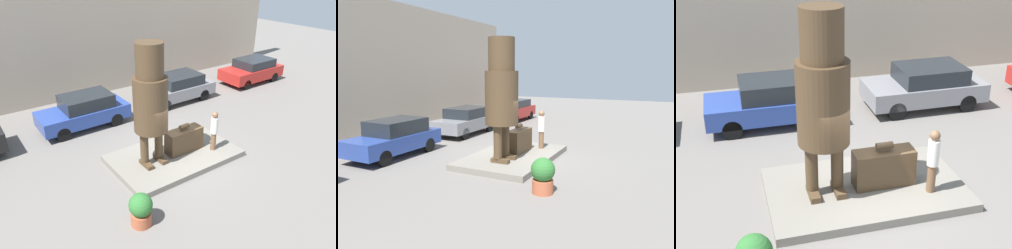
% 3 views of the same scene
% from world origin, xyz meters
% --- Properties ---
extents(ground_plane, '(60.00, 60.00, 0.00)m').
position_xyz_m(ground_plane, '(0.00, 0.00, 0.00)').
color(ground_plane, slate).
extents(pedestal, '(4.90, 3.01, 0.22)m').
position_xyz_m(pedestal, '(0.00, 0.00, 0.11)').
color(pedestal, slate).
rests_on(pedestal, ground_plane).
extents(building_backdrop, '(28.00, 0.60, 7.30)m').
position_xyz_m(building_backdrop, '(0.00, 8.60, 3.65)').
color(building_backdrop, tan).
rests_on(building_backdrop, ground_plane).
extents(statue_figure, '(1.22, 1.22, 4.52)m').
position_xyz_m(statue_figure, '(-1.04, -0.01, 2.87)').
color(statue_figure, '#4C3823').
rests_on(statue_figure, pedestal).
extents(giant_suitcase, '(1.53, 0.55, 1.17)m').
position_xyz_m(giant_suitcase, '(0.45, -0.04, 0.70)').
color(giant_suitcase, '#4C3823').
rests_on(giant_suitcase, pedestal).
extents(tourist, '(0.28, 0.28, 1.65)m').
position_xyz_m(tourist, '(1.47, -0.65, 1.13)').
color(tourist, brown).
rests_on(tourist, pedestal).
extents(parked_car_blue, '(4.11, 1.77, 1.55)m').
position_xyz_m(parked_car_blue, '(-1.72, 4.71, 0.80)').
color(parked_car_blue, '#284293').
rests_on(parked_car_blue, ground_plane).
extents(parked_car_grey, '(4.19, 1.89, 1.50)m').
position_xyz_m(parked_car_grey, '(3.70, 4.75, 0.79)').
color(parked_car_grey, gray).
rests_on(parked_car_grey, ground_plane).
extents(parked_car_red, '(4.07, 1.89, 1.49)m').
position_xyz_m(parked_car_red, '(9.51, 4.54, 0.78)').
color(parked_car_red, '#B2231E').
rests_on(parked_car_red, ground_plane).
extents(planter_pot, '(0.72, 0.72, 1.07)m').
position_xyz_m(planter_pot, '(-2.93, -2.35, 0.56)').
color(planter_pot, '#AD5638').
rests_on(planter_pot, ground_plane).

